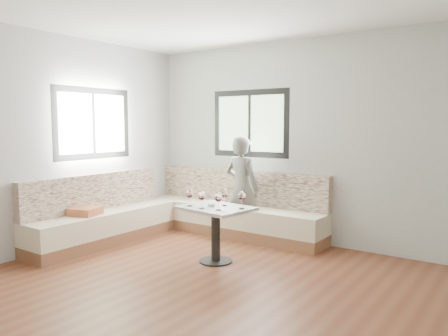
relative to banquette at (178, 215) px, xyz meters
The scene contains 10 objects.
room 2.42m from the banquette, 45.80° to the right, with size 5.01×5.01×2.81m.
banquette is the anchor object (origin of this frame).
table 1.27m from the banquette, 27.57° to the right, with size 0.89×0.73×0.67m.
person 1.02m from the banquette, 30.64° to the left, with size 0.54×0.35×1.48m, color slate.
olive_ramekin 1.27m from the banquette, 29.31° to the right, with size 0.09×0.09×0.04m.
wine_glass_a 1.20m from the banquette, 40.96° to the right, with size 0.09×0.09×0.21m.
wine_glass_b 1.38m from the banquette, 35.99° to the right, with size 0.09×0.09×0.21m.
wine_glass_c 1.54m from the banquette, 30.11° to the right, with size 0.09×0.09×0.21m.
wine_glass_d 1.34m from the banquette, 21.93° to the right, with size 0.09×0.09×0.21m.
wine_glass_e 1.59m from the banquette, 19.52° to the right, with size 0.09×0.09×0.21m.
Camera 1 is at (2.54, -3.05, 1.63)m, focal length 35.00 mm.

